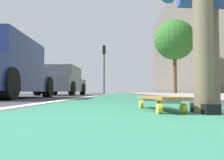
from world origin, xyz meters
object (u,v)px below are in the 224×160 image
object	(u,v)px
parked_car_mid	(62,81)
street_tree_mid	(175,40)
traffic_light	(104,61)
skateboard	(159,99)

from	to	relation	value
parked_car_mid	street_tree_mid	bearing A→B (deg)	-77.49
traffic_light	street_tree_mid	bearing A→B (deg)	-151.20
parked_car_mid	traffic_light	world-z (taller)	traffic_light
skateboard	parked_car_mid	bearing A→B (deg)	17.25
parked_car_mid	traffic_light	bearing A→B (deg)	-9.18
street_tree_mid	parked_car_mid	bearing A→B (deg)	102.51
skateboard	street_tree_mid	distance (m)	12.96
skateboard	traffic_light	world-z (taller)	traffic_light
skateboard	parked_car_mid	distance (m)	11.38
traffic_light	street_tree_mid	size ratio (longest dim) A/B	1.04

